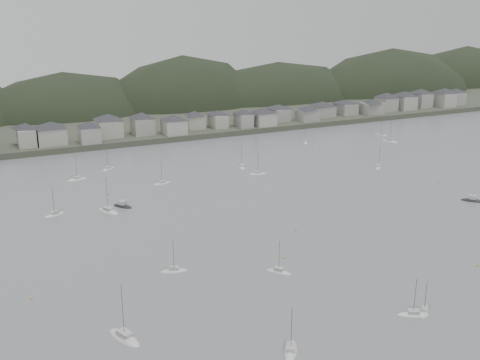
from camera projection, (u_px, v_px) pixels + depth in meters
ground at (366, 277)px, 143.27m from camera, size 900.00×900.00×0.00m
far_shore_land at (107, 106)px, 396.87m from camera, size 900.00×250.00×3.00m
forested_ridge at (124, 130)px, 380.55m from camera, size 851.55×103.94×102.57m
waterfront_town at (237, 116)px, 319.76m from camera, size 451.48×28.46×12.92m
moored_fleet at (225, 200)px, 202.06m from camera, size 265.74×171.78×13.57m
motor_launch_near at (472, 200)px, 201.24m from camera, size 7.30×7.63×3.86m
motor_launch_far at (123, 206)px, 195.42m from camera, size 6.92×8.05×3.88m
mooring_buoys at (254, 209)px, 192.26m from camera, size 160.49×131.97×0.70m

